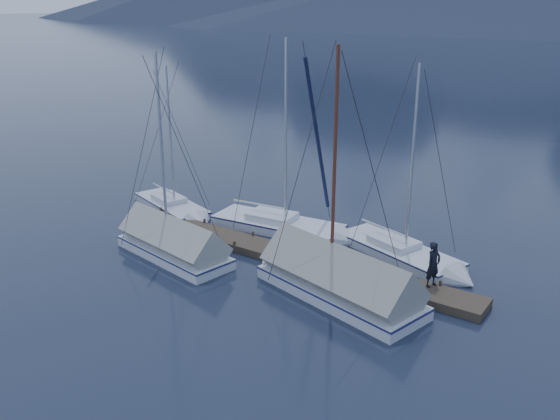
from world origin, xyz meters
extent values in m
plane|color=black|center=(0.00, 0.00, 0.00)|extent=(1000.00, 1000.00, 0.00)
cube|color=#382D23|center=(0.00, 2.00, 0.17)|extent=(18.00, 1.50, 0.34)
cube|color=black|center=(-6.00, 2.00, -0.05)|extent=(3.00, 1.30, 0.30)
cube|color=black|center=(0.00, 2.00, -0.05)|extent=(3.00, 1.30, 0.30)
cube|color=black|center=(6.00, 2.00, -0.05)|extent=(3.00, 1.30, 0.30)
cylinder|color=#382D23|center=(-8.00, 2.70, 0.35)|extent=(0.12, 0.12, 0.35)
cylinder|color=#382D23|center=(-8.00, 1.30, 0.35)|extent=(0.12, 0.12, 0.35)
cylinder|color=#382D23|center=(-5.00, 2.70, 0.35)|extent=(0.12, 0.12, 0.35)
cylinder|color=#382D23|center=(-5.00, 1.30, 0.35)|extent=(0.12, 0.12, 0.35)
cylinder|color=#382D23|center=(-2.00, 2.70, 0.35)|extent=(0.12, 0.12, 0.35)
cylinder|color=#382D23|center=(-2.00, 1.30, 0.35)|extent=(0.12, 0.12, 0.35)
cylinder|color=#382D23|center=(1.00, 2.70, 0.35)|extent=(0.12, 0.12, 0.35)
cylinder|color=#382D23|center=(1.00, 1.30, 0.35)|extent=(0.12, 0.12, 0.35)
cylinder|color=#382D23|center=(4.00, 2.70, 0.35)|extent=(0.12, 0.12, 0.35)
cylinder|color=#382D23|center=(4.00, 1.30, 0.35)|extent=(0.12, 0.12, 0.35)
cylinder|color=#382D23|center=(7.00, 2.70, 0.35)|extent=(0.12, 0.12, 0.35)
cylinder|color=#382D23|center=(7.00, 1.30, 0.35)|extent=(0.12, 0.12, 0.35)
cube|color=silver|center=(-8.45, 3.93, 0.11)|extent=(5.71, 3.41, 0.60)
cube|color=silver|center=(-8.45, 3.93, -0.16)|extent=(4.69, 2.38, 0.27)
cube|color=#181A48|center=(-8.45, 3.93, 0.36)|extent=(5.77, 3.45, 0.05)
cone|color=silver|center=(-5.49, 2.96, 0.11)|extent=(1.49, 1.96, 1.73)
cube|color=silver|center=(-8.71, 4.02, 0.54)|extent=(2.20, 1.79, 0.27)
cylinder|color=#B2B7BF|center=(-8.11, 3.82, 4.02)|extent=(0.11, 0.11, 7.23)
cylinder|color=#B2B7BF|center=(-9.31, 4.22, 0.95)|extent=(2.34, 0.84, 0.08)
cylinder|color=#26262B|center=(-6.82, 3.40, 4.02)|extent=(0.87, 2.60, 7.23)
cube|color=silver|center=(-1.99, 4.70, 0.13)|extent=(6.67, 2.82, 0.71)
cube|color=silver|center=(-1.99, 4.70, -0.19)|extent=(5.61, 1.75, 0.32)
cube|color=#1D1B52|center=(-1.99, 4.70, 0.43)|extent=(6.74, 2.85, 0.06)
cone|color=silver|center=(1.72, 5.08, 0.13)|extent=(1.40, 2.19, 2.08)
cube|color=silver|center=(-2.31, 4.66, 0.65)|extent=(2.41, 1.74, 0.32)
cylinder|color=#B2B7BF|center=(-1.56, 4.74, 4.81)|extent=(0.13, 0.13, 8.65)
cylinder|color=#B2B7BF|center=(-3.06, 4.59, 1.13)|extent=(2.91, 0.40, 0.10)
cylinder|color=#26262B|center=(0.05, 4.91, 4.81)|extent=(0.36, 3.25, 8.66)
cube|color=silver|center=(4.25, 5.05, 0.12)|extent=(6.26, 3.79, 0.65)
cube|color=silver|center=(4.25, 5.05, -0.18)|extent=(5.13, 2.66, 0.30)
cube|color=navy|center=(4.25, 5.05, 0.40)|extent=(6.32, 3.83, 0.06)
cone|color=silver|center=(7.48, 3.95, 0.12)|extent=(1.64, 2.15, 1.90)
cube|color=silver|center=(3.96, 5.15, 0.59)|extent=(2.42, 1.98, 0.30)
cylinder|color=#B2B7BF|center=(4.62, 4.92, 4.40)|extent=(0.12, 0.12, 7.92)
cylinder|color=#B2B7BF|center=(3.31, 5.37, 1.04)|extent=(2.56, 0.95, 0.09)
cylinder|color=#26262B|center=(6.03, 4.44, 4.40)|extent=(0.99, 2.84, 7.93)
cube|color=silver|center=(3.97, 0.18, 0.13)|extent=(7.19, 3.98, 0.73)
cube|color=silver|center=(3.97, 0.18, -0.20)|extent=(5.94, 2.68, 0.33)
cube|color=navy|center=(3.97, 0.18, 0.44)|extent=(7.27, 4.02, 0.07)
cone|color=silver|center=(0.18, 1.12, 0.13)|extent=(1.73, 2.54, 2.32)
cylinder|color=#592819|center=(3.54, 0.29, 4.89)|extent=(0.13, 0.13, 8.79)
cylinder|color=#592819|center=(5.04, -0.08, 1.15)|extent=(3.00, 0.83, 0.10)
cylinder|color=#26262B|center=(1.89, 0.70, 4.89)|extent=(0.85, 3.34, 8.80)
cube|color=gray|center=(3.97, 0.18, 0.93)|extent=(6.87, 3.94, 2.46)
cube|color=white|center=(-3.85, -0.63, 0.13)|extent=(6.11, 3.07, 0.69)
cube|color=white|center=(-3.85, -0.63, -0.19)|extent=(5.08, 1.99, 0.31)
cube|color=navy|center=(-3.85, -0.63, 0.42)|extent=(6.17, 3.10, 0.06)
cone|color=white|center=(-7.18, -0.04, 0.13)|extent=(1.48, 2.17, 2.00)
cylinder|color=#B2B7BF|center=(-4.26, -0.55, 4.64)|extent=(0.13, 0.13, 8.33)
cylinder|color=#B2B7BF|center=(-2.82, -0.81, 1.09)|extent=(2.60, 0.55, 0.09)
cylinder|color=#26262B|center=(-5.69, -0.30, 4.64)|extent=(0.54, 2.90, 8.34)
cube|color=#9A9B91|center=(-3.85, -0.63, 0.89)|extent=(5.83, 3.05, 2.12)
imported|color=black|center=(6.75, 2.44, 1.24)|extent=(0.62, 0.76, 1.79)
camera|label=1|loc=(13.54, -17.68, 10.64)|focal=38.00mm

